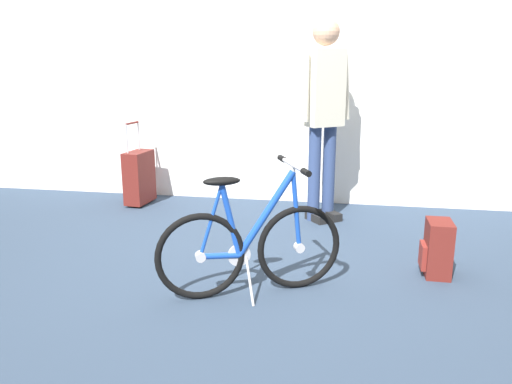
% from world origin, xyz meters
% --- Properties ---
extents(ground_plane, '(7.62, 7.62, 0.00)m').
position_xyz_m(ground_plane, '(0.00, 0.00, 0.00)').
color(ground_plane, '#2D3D51').
extents(back_wall, '(7.62, 0.10, 2.70)m').
position_xyz_m(back_wall, '(0.00, 2.15, 1.35)').
color(back_wall, white).
rests_on(back_wall, ground_plane).
extents(folding_bike_foreground, '(1.07, 0.62, 0.81)m').
position_xyz_m(folding_bike_foreground, '(0.06, -0.10, 0.31)').
color(folding_bike_foreground, black).
rests_on(folding_bike_foreground, ground_plane).
extents(visitor_near_wall, '(0.43, 0.39, 1.76)m').
position_xyz_m(visitor_near_wall, '(0.40, 1.54, 1.02)').
color(visitor_near_wall, navy).
rests_on(visitor_near_wall, ground_plane).
extents(rolling_suitcase, '(0.21, 0.38, 0.83)m').
position_xyz_m(rolling_suitcase, '(-1.43, 1.72, 0.28)').
color(rolling_suitcase, maroon).
rests_on(rolling_suitcase, ground_plane).
extents(backpack_on_floor, '(0.19, 0.24, 0.37)m').
position_xyz_m(backpack_on_floor, '(1.23, 0.39, 0.18)').
color(backpack_on_floor, maroon).
rests_on(backpack_on_floor, ground_plane).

